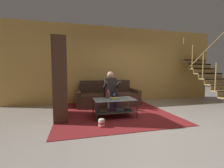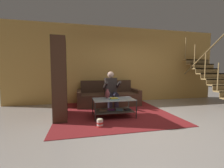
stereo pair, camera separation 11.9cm
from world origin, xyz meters
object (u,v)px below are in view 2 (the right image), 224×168
vase (107,94)px  popcorn_tub (100,123)px  couch (108,97)px  coffee_table (114,105)px  book_stack (114,99)px  bookshelf (58,86)px  person_seated_center (111,88)px

vase → popcorn_tub: (-0.31, -0.77, -0.49)m
couch → coffee_table: couch is taller
coffee_table → book_stack: book_stack is taller
bookshelf → popcorn_tub: bookshelf is taller
couch → book_stack: couch is taller
coffee_table → bookshelf: size_ratio=0.54×
couch → popcorn_tub: size_ratio=11.49×
couch → vase: couch is taller
book_stack → vase: bearing=120.4°
coffee_table → book_stack: (-0.02, -0.09, 0.19)m
book_stack → coffee_table: bearing=77.6°
couch → popcorn_tub: bearing=-105.6°
vase → book_stack: 0.27m
vase → bookshelf: 1.26m
vase → bookshelf: bearing=175.5°
vase → popcorn_tub: size_ratio=1.30×
couch → bookshelf: bookshelf is taller
vase → coffee_table: bearing=-41.5°
bookshelf → popcorn_tub: (0.93, -0.87, -0.72)m
vase → popcorn_tub: bearing=-111.9°
person_seated_center → book_stack: person_seated_center is taller
couch → person_seated_center: (-0.00, -0.56, 0.36)m
coffee_table → book_stack: bearing=-102.4°
couch → vase: bearing=-101.8°
coffee_table → popcorn_tub: size_ratio=5.63×
vase → person_seated_center: bearing=70.2°
couch → vase: 1.41m
book_stack → bookshelf: (-1.36, 0.31, 0.32)m
person_seated_center → coffee_table: bearing=-98.6°
person_seated_center → bookshelf: (-1.52, -0.69, 0.18)m
couch → coffee_table: size_ratio=2.04×
book_stack → popcorn_tub: bearing=-128.0°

